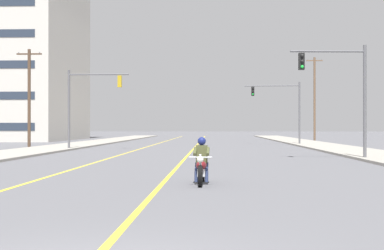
{
  "coord_description": "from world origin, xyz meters",
  "views": [
    {
      "loc": [
        1.48,
        -6.2,
        1.78
      ],
      "look_at": [
        0.45,
        19.79,
        1.87
      ],
      "focal_mm": 50.05,
      "sensor_mm": 36.0,
      "label": 1
    }
  ],
  "objects_px": {
    "traffic_signal_mid_right": "(283,103)",
    "utility_pole_right_far": "(315,98)",
    "motorcycle_with_rider": "(201,165)",
    "traffic_signal_near_right": "(344,85)",
    "traffic_signal_near_left": "(86,97)",
    "utility_pole_left_near": "(29,96)",
    "apartment_building_far_left_block": "(0,59)"
  },
  "relations": [
    {
      "from": "traffic_signal_near_left",
      "to": "traffic_signal_mid_right",
      "type": "height_order",
      "value": "same"
    },
    {
      "from": "traffic_signal_near_left",
      "to": "utility_pole_right_far",
      "type": "bearing_deg",
      "value": 48.48
    },
    {
      "from": "utility_pole_left_near",
      "to": "apartment_building_far_left_block",
      "type": "relative_size",
      "value": 0.38
    },
    {
      "from": "motorcycle_with_rider",
      "to": "traffic_signal_mid_right",
      "type": "xyz_separation_m",
      "value": [
        7.27,
        36.39,
        3.55
      ]
    },
    {
      "from": "apartment_building_far_left_block",
      "to": "motorcycle_with_rider",
      "type": "bearing_deg",
      "value": -62.45
    },
    {
      "from": "utility_pole_right_far",
      "to": "apartment_building_far_left_block",
      "type": "height_order",
      "value": "apartment_building_far_left_block"
    },
    {
      "from": "apartment_building_far_left_block",
      "to": "traffic_signal_mid_right",
      "type": "bearing_deg",
      "value": -26.73
    },
    {
      "from": "motorcycle_with_rider",
      "to": "traffic_signal_near_left",
      "type": "xyz_separation_m",
      "value": [
        -9.51,
        24.52,
        3.5
      ]
    },
    {
      "from": "traffic_signal_mid_right",
      "to": "apartment_building_far_left_block",
      "type": "distance_m",
      "value": 40.45
    },
    {
      "from": "traffic_signal_near_right",
      "to": "utility_pole_right_far",
      "type": "height_order",
      "value": "utility_pole_right_far"
    },
    {
      "from": "traffic_signal_near_left",
      "to": "utility_pole_left_near",
      "type": "bearing_deg",
      "value": 150.9
    },
    {
      "from": "utility_pole_right_far",
      "to": "apartment_building_far_left_block",
      "type": "relative_size",
      "value": 0.47
    },
    {
      "from": "traffic_signal_near_right",
      "to": "traffic_signal_near_left",
      "type": "distance_m",
      "value": 20.75
    },
    {
      "from": "motorcycle_with_rider",
      "to": "traffic_signal_mid_right",
      "type": "bearing_deg",
      "value": 78.7
    },
    {
      "from": "traffic_signal_near_left",
      "to": "utility_pole_right_far",
      "type": "xyz_separation_m",
      "value": [
        22.36,
        25.25,
        1.28
      ]
    },
    {
      "from": "traffic_signal_near_left",
      "to": "traffic_signal_near_right",
      "type": "bearing_deg",
      "value": -35.45
    },
    {
      "from": "traffic_signal_near_left",
      "to": "utility_pole_right_far",
      "type": "distance_m",
      "value": 33.75
    },
    {
      "from": "motorcycle_with_rider",
      "to": "traffic_signal_mid_right",
      "type": "relative_size",
      "value": 0.35
    },
    {
      "from": "traffic_signal_mid_right",
      "to": "apartment_building_far_left_block",
      "type": "xyz_separation_m",
      "value": [
        -35.61,
        17.93,
        6.83
      ]
    },
    {
      "from": "utility_pole_left_near",
      "to": "utility_pole_right_far",
      "type": "height_order",
      "value": "utility_pole_right_far"
    },
    {
      "from": "motorcycle_with_rider",
      "to": "traffic_signal_mid_right",
      "type": "height_order",
      "value": "traffic_signal_mid_right"
    },
    {
      "from": "traffic_signal_near_right",
      "to": "traffic_signal_mid_right",
      "type": "bearing_deg",
      "value": 90.31
    },
    {
      "from": "traffic_signal_near_left",
      "to": "utility_pole_left_near",
      "type": "height_order",
      "value": "utility_pole_left_near"
    },
    {
      "from": "utility_pole_left_near",
      "to": "traffic_signal_near_left",
      "type": "bearing_deg",
      "value": -29.1
    },
    {
      "from": "utility_pole_left_near",
      "to": "apartment_building_far_left_block",
      "type": "height_order",
      "value": "apartment_building_far_left_block"
    },
    {
      "from": "traffic_signal_near_right",
      "to": "traffic_signal_mid_right",
      "type": "height_order",
      "value": "same"
    },
    {
      "from": "traffic_signal_mid_right",
      "to": "utility_pole_right_far",
      "type": "height_order",
      "value": "utility_pole_right_far"
    },
    {
      "from": "traffic_signal_near_left",
      "to": "utility_pole_left_near",
      "type": "distance_m",
      "value": 6.38
    },
    {
      "from": "traffic_signal_near_right",
      "to": "utility_pole_left_near",
      "type": "distance_m",
      "value": 27.1
    },
    {
      "from": "traffic_signal_near_right",
      "to": "utility_pole_right_far",
      "type": "relative_size",
      "value": 0.6
    },
    {
      "from": "traffic_signal_near_right",
      "to": "traffic_signal_near_left",
      "type": "relative_size",
      "value": 1.0
    },
    {
      "from": "apartment_building_far_left_block",
      "to": "traffic_signal_near_left",
      "type": "bearing_deg",
      "value": -57.71
    }
  ]
}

